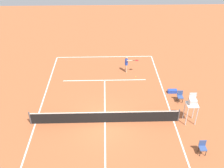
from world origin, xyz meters
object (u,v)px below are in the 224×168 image
Objects in this scene: tennis_ball at (136,77)px; equipment_bag at (172,91)px; player_serving at (127,63)px; courtside_chair_near at (203,147)px; umpire_chair at (192,104)px; courtside_chair_mid at (180,96)px.

equipment_bag reaches higher than tennis_ball.
tennis_ball is (-0.76, 1.00, -0.96)m from player_serving.
courtside_chair_near is 1.25× the size of equipment_bag.
umpire_chair is 4.00m from equipment_bag.
player_serving reaches higher than equipment_bag.
courtside_chair_near reaches higher than tennis_ball.
equipment_bag is (-3.62, 3.64, -0.84)m from player_serving.
courtside_chair_mid is 1.32m from equipment_bag.
courtside_chair_near is 1.00× the size of courtside_chair_mid.
tennis_ball is at bearing -62.93° from umpire_chair.
equipment_bag is at bearing 137.31° from tennis_ball.
player_serving is 11.11m from courtside_chair_near.
umpire_chair is at bearing 26.63° from player_serving.
equipment_bag is at bearing -76.02° from courtside_chair_mid.
courtside_chair_near is 6.75m from equipment_bag.
umpire_chair is (-4.00, 7.35, 0.62)m from player_serving.
umpire_chair reaches higher than equipment_bag.
player_serving is at bearing -61.41° from umpire_chair.
courtside_chair_near is at bearing 89.33° from umpire_chair.
player_serving is 5.21m from equipment_bag.
umpire_chair is at bearing -90.67° from courtside_chair_near.
courtside_chair_mid is (0.07, -2.47, -1.07)m from umpire_chair.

